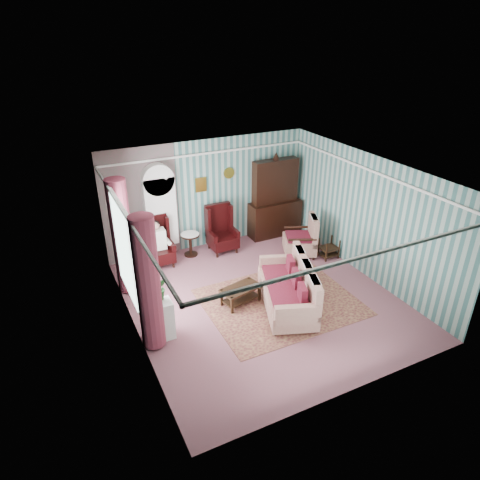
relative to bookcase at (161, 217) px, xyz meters
name	(u,v)px	position (x,y,z in m)	size (l,w,h in m)	color
floor	(261,298)	(1.35, -2.84, -1.12)	(6.00, 6.00, 0.00)	#834C50
room_shell	(232,218)	(0.73, -2.66, 0.89)	(5.53, 6.02, 2.91)	#3A6B67
bookcase	(161,217)	(0.00, 0.00, 0.00)	(0.80, 0.28, 2.24)	white
dresser_hutch	(276,196)	(3.25, -0.12, 0.06)	(1.50, 0.56, 2.36)	black
wingback_left	(158,243)	(-0.25, -0.39, -0.50)	(0.76, 0.80, 1.25)	black
wingback_right	(222,229)	(1.50, -0.39, -0.50)	(0.76, 0.80, 1.25)	black
seated_woman	(158,244)	(-0.25, -0.39, -0.53)	(0.44, 0.40, 1.18)	white
round_side_table	(191,245)	(0.65, -0.24, -0.82)	(0.50, 0.50, 0.60)	black
nest_table	(329,248)	(3.82, -1.94, -0.85)	(0.45, 0.38, 0.54)	black
plant_stand	(159,321)	(-1.05, -3.14, -0.72)	(0.55, 0.35, 0.80)	white
rug	(280,302)	(1.65, -3.14, -1.11)	(3.20, 2.60, 0.01)	#44161B
sofa	(287,286)	(1.68, -3.33, -0.60)	(2.11, 0.90, 1.05)	beige
floral_armchair	(300,236)	(3.23, -1.45, -0.60)	(0.88, 0.78, 1.04)	beige
coffee_table	(241,295)	(0.86, -2.79, -0.92)	(0.86, 0.45, 0.40)	black
potted_plant_a	(153,298)	(-1.12, -3.25, -0.11)	(0.38, 0.33, 0.42)	#1A4D18
potted_plant_b	(161,288)	(-0.93, -3.04, -0.08)	(0.26, 0.21, 0.47)	#1A4B17
potted_plant_c	(152,294)	(-1.11, -3.08, -0.14)	(0.21, 0.21, 0.37)	#1F581B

